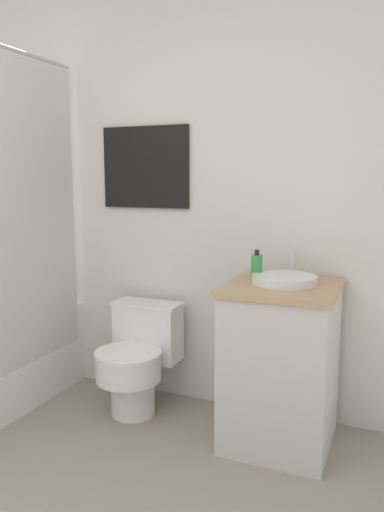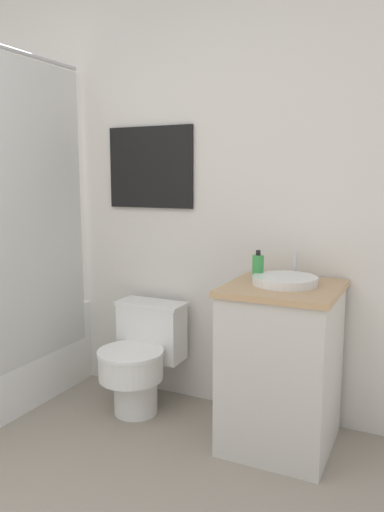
% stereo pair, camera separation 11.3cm
% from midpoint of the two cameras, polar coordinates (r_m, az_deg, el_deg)
% --- Properties ---
extents(wall_back, '(3.32, 0.07, 2.50)m').
position_cam_midpoint_polar(wall_back, '(3.01, -5.97, 7.61)').
color(wall_back, silver).
rests_on(wall_back, ground_plane).
extents(toilet, '(0.40, 0.51, 0.60)m').
position_cam_midpoint_polar(toilet, '(2.91, -7.35, -11.43)').
color(toilet, white).
rests_on(toilet, ground_plane).
extents(vanity, '(0.53, 0.56, 0.81)m').
position_cam_midpoint_polar(vanity, '(2.55, 8.84, -12.10)').
color(vanity, beige).
rests_on(vanity, ground_plane).
extents(sink, '(0.31, 0.35, 0.13)m').
position_cam_midpoint_polar(sink, '(2.46, 9.21, -2.64)').
color(sink, white).
rests_on(sink, vanity).
extents(soap_bottle, '(0.06, 0.06, 0.15)m').
position_cam_midpoint_polar(soap_bottle, '(2.52, 6.14, -1.23)').
color(soap_bottle, green).
rests_on(soap_bottle, vanity).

